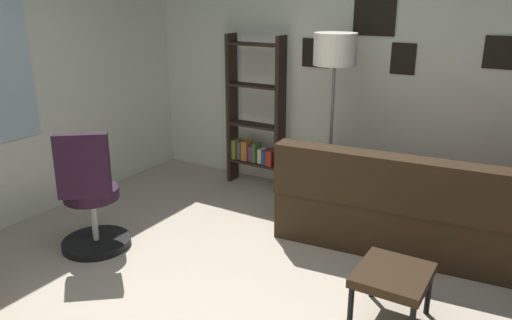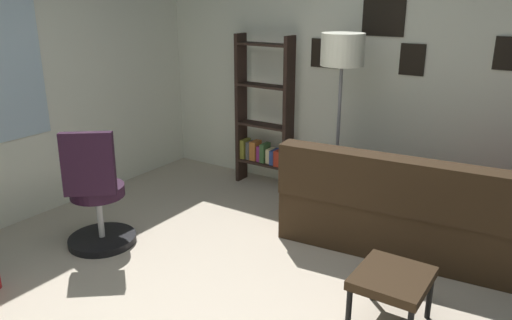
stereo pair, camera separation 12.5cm
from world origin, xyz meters
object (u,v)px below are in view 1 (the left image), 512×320
couch (426,207)px  office_chair (91,205)px  footstool (393,278)px  bookshelf (255,122)px  floor_lamp (335,61)px

couch → office_chair: size_ratio=2.08×
footstool → bookshelf: 2.64m
couch → footstool: 1.30m
footstool → office_chair: bearing=97.4°
footstool → floor_lamp: 2.07m
office_chair → bookshelf: (1.97, -0.35, 0.31)m
footstool → floor_lamp: size_ratio=0.29×
couch → office_chair: 2.78m
office_chair → bookshelf: 2.02m
office_chair → floor_lamp: 2.40m
couch → floor_lamp: 1.49m
footstool → couch: bearing=4.2°
floor_lamp → bookshelf: bearing=74.6°
bookshelf → floor_lamp: 1.26m
footstool → bookshelf: size_ratio=0.30×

